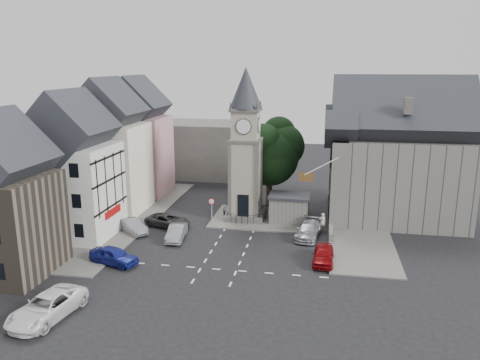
% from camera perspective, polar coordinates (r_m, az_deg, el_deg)
% --- Properties ---
extents(ground, '(120.00, 120.00, 0.00)m').
position_cam_1_polar(ground, '(44.28, -1.05, -7.91)').
color(ground, black).
rests_on(ground, ground).
extents(pavement_west, '(6.00, 30.00, 0.14)m').
position_cam_1_polar(pavement_west, '(53.26, -13.12, -4.40)').
color(pavement_west, '#595651').
rests_on(pavement_west, ground).
extents(pavement_east, '(6.00, 26.00, 0.14)m').
position_cam_1_polar(pavement_east, '(51.17, 14.10, -5.22)').
color(pavement_east, '#595651').
rests_on(pavement_east, ground).
extents(central_island, '(10.00, 8.00, 0.16)m').
position_cam_1_polar(central_island, '(51.44, 2.33, -4.68)').
color(central_island, '#595651').
rests_on(central_island, ground).
extents(road_markings, '(20.00, 8.00, 0.01)m').
position_cam_1_polar(road_markings, '(39.33, -2.64, -10.82)').
color(road_markings, silver).
rests_on(road_markings, ground).
extents(clock_tower, '(4.86, 4.86, 16.25)m').
position_cam_1_polar(clock_tower, '(49.69, 0.70, 4.24)').
color(clock_tower, '#4C4944').
rests_on(clock_tower, ground).
extents(stone_shelter, '(4.30, 3.30, 3.08)m').
position_cam_1_polar(stone_shelter, '(50.19, 6.00, -3.46)').
color(stone_shelter, slate).
rests_on(stone_shelter, ground).
extents(town_tree, '(7.20, 7.20, 10.80)m').
position_cam_1_polar(town_tree, '(54.50, 3.64, 3.84)').
color(town_tree, black).
rests_on(town_tree, ground).
extents(warning_sign_post, '(0.70, 0.19, 2.85)m').
position_cam_1_polar(warning_sign_post, '(49.28, -3.49, -3.16)').
color(warning_sign_post, black).
rests_on(warning_sign_post, ground).
extents(terrace_pink, '(8.10, 7.60, 12.80)m').
position_cam_1_polar(terrace_pink, '(61.85, -12.40, 4.37)').
color(terrace_pink, '#CC8C8F').
rests_on(terrace_pink, ground).
extents(terrace_cream, '(8.10, 7.60, 12.80)m').
position_cam_1_polar(terrace_cream, '(54.66, -15.57, 2.97)').
color(terrace_cream, beige).
rests_on(terrace_cream, ground).
extents(terrace_tudor, '(8.10, 7.60, 12.00)m').
position_cam_1_polar(terrace_tudor, '(47.81, -19.63, 0.68)').
color(terrace_tudor, silver).
rests_on(terrace_tudor, ground).
extents(backdrop_west, '(20.00, 10.00, 8.00)m').
position_cam_1_polar(backdrop_west, '(72.29, -6.11, 3.87)').
color(backdrop_west, '#4C4944').
rests_on(backdrop_west, ground).
extents(east_building, '(14.40, 11.40, 12.60)m').
position_cam_1_polar(east_building, '(52.87, 18.18, 2.08)').
color(east_building, slate).
rests_on(east_building, ground).
extents(east_boundary_wall, '(0.40, 16.00, 0.90)m').
position_cam_1_polar(east_boundary_wall, '(52.82, 10.96, -4.01)').
color(east_boundary_wall, slate).
rests_on(east_boundary_wall, ground).
extents(flagpole, '(3.68, 0.10, 2.74)m').
position_cam_1_polar(flagpole, '(45.32, 9.88, 1.65)').
color(flagpole, white).
rests_on(flagpole, ground).
extents(car_west_blue, '(4.70, 2.89, 1.49)m').
position_cam_1_polar(car_west_blue, '(41.39, -15.13, -8.90)').
color(car_west_blue, navy).
rests_on(car_west_blue, ground).
extents(car_west_silver, '(4.14, 3.80, 1.38)m').
position_cam_1_polar(car_west_silver, '(48.37, -12.98, -5.50)').
color(car_west_silver, gray).
rests_on(car_west_silver, ground).
extents(car_west_grey, '(5.22, 3.37, 1.34)m').
position_cam_1_polar(car_west_grey, '(49.40, -8.78, -4.91)').
color(car_west_grey, '#2B2B2D').
rests_on(car_west_grey, ground).
extents(car_island_silver, '(1.93, 4.37, 1.39)m').
position_cam_1_polar(car_island_silver, '(45.80, -7.74, -6.35)').
color(car_island_silver, gray).
rests_on(car_island_silver, ground).
extents(car_island_east, '(2.66, 5.23, 1.45)m').
position_cam_1_polar(car_island_east, '(46.37, 8.31, -6.08)').
color(car_island_east, '#9C9DA3').
rests_on(car_island_east, ground).
extents(car_east_red, '(1.87, 4.30, 1.44)m').
position_cam_1_polar(car_east_red, '(40.88, 10.13, -8.95)').
color(car_east_red, maroon).
rests_on(car_east_red, ground).
extents(van_sw_white, '(3.62, 6.20, 1.62)m').
position_cam_1_polar(van_sw_white, '(34.57, -22.48, -14.11)').
color(van_sw_white, white).
rests_on(van_sw_white, ground).
extents(pedestrian, '(0.75, 0.56, 1.89)m').
position_cam_1_polar(pedestrian, '(48.29, 10.01, -5.06)').
color(pedestrian, beige).
rests_on(pedestrian, ground).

